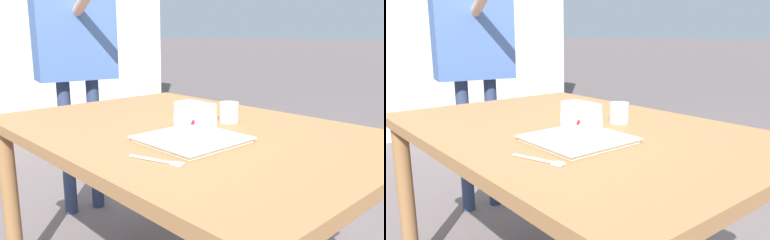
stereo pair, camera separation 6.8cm
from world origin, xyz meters
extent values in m
cylinder|color=olive|center=(-0.67, -0.44, 0.36)|extent=(0.07, 0.07, 0.72)
cylinder|color=olive|center=(-0.67, 0.44, 0.36)|extent=(0.07, 0.07, 0.72)
cube|color=olive|center=(0.00, 0.00, 0.74)|extent=(1.46, 1.00, 0.04)
cube|color=white|center=(0.16, -0.12, 0.76)|extent=(0.28, 0.28, 0.01)
cube|color=white|center=(0.16, -0.12, 0.77)|extent=(0.29, 0.29, 0.00)
cube|color=beige|center=(0.16, -0.11, 0.79)|extent=(0.13, 0.06, 0.04)
cube|color=white|center=(0.16, -0.11, 0.83)|extent=(0.13, 0.07, 0.03)
sphere|color=#B21923|center=(0.20, -0.08, 0.82)|extent=(0.02, 0.02, 0.02)
sphere|color=#B21923|center=(0.19, -0.14, 0.82)|extent=(0.01, 0.01, 0.01)
sphere|color=#B21923|center=(0.19, -0.14, 0.83)|extent=(0.01, 0.01, 0.01)
cube|color=beige|center=(0.16, -0.11, 0.86)|extent=(0.13, 0.06, 0.04)
cube|color=white|center=(0.16, -0.11, 0.88)|extent=(0.13, 0.06, 0.00)
cylinder|color=silver|center=(0.23, -0.34, 0.76)|extent=(0.14, 0.05, 0.01)
cube|color=silver|center=(0.31, -0.31, 0.76)|extent=(0.04, 0.03, 0.01)
cylinder|color=silver|center=(0.05, 0.18, 0.80)|extent=(0.07, 0.07, 0.08)
cylinder|color=black|center=(0.05, 0.18, 0.83)|extent=(0.07, 0.07, 0.00)
cylinder|color=navy|center=(-1.12, 0.04, 0.42)|extent=(0.08, 0.08, 0.83)
cylinder|color=navy|center=(-1.09, 0.21, 0.42)|extent=(0.08, 0.08, 0.83)
cube|color=#42609E|center=(-1.10, 0.13, 1.13)|extent=(0.27, 0.48, 0.59)
camera|label=1|loc=(1.04, -0.95, 1.09)|focal=36.32mm
camera|label=2|loc=(1.09, -0.89, 1.09)|focal=36.32mm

